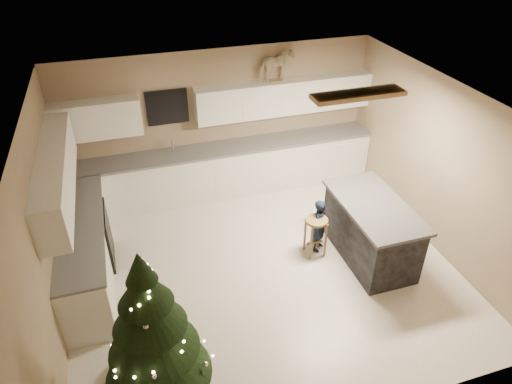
# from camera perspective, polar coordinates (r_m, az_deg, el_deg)

# --- Properties ---
(ground_plane) EXTENTS (5.50, 5.50, 0.00)m
(ground_plane) POSITION_cam_1_polar(r_m,az_deg,el_deg) (6.94, 0.88, -9.48)
(ground_plane) COLOR silver
(room_shell) EXTENTS (5.52, 5.02, 2.61)m
(room_shell) POSITION_cam_1_polar(r_m,az_deg,el_deg) (5.90, 1.23, 3.12)
(room_shell) COLOR tan
(room_shell) RESTS_ON ground_plane
(cabinetry) EXTENTS (5.50, 3.20, 2.00)m
(cabinetry) POSITION_cam_1_polar(r_m,az_deg,el_deg) (7.62, -9.49, 1.54)
(cabinetry) COLOR white
(cabinetry) RESTS_ON ground_plane
(island) EXTENTS (0.90, 1.70, 0.95)m
(island) POSITION_cam_1_polar(r_m,az_deg,el_deg) (7.08, 14.13, -4.64)
(island) COLOR black
(island) RESTS_ON ground_plane
(bar_stool) EXTENTS (0.34, 0.34, 0.65)m
(bar_stool) POSITION_cam_1_polar(r_m,az_deg,el_deg) (6.96, 7.51, -4.46)
(bar_stool) COLOR olive
(bar_stool) RESTS_ON ground_plane
(christmas_tree) EXTENTS (1.23, 1.19, 1.97)m
(christmas_tree) POSITION_cam_1_polar(r_m,az_deg,el_deg) (5.15, -12.80, -17.22)
(christmas_tree) COLOR #3F2816
(christmas_tree) RESTS_ON ground_plane
(toddler) EXTENTS (0.38, 0.38, 0.90)m
(toddler) POSITION_cam_1_polar(r_m,az_deg,el_deg) (7.07, 8.00, -4.18)
(toddler) COLOR black
(toddler) RESTS_ON ground_plane
(rocking_horse) EXTENTS (0.66, 0.44, 0.53)m
(rocking_horse) POSITION_cam_1_polar(r_m,az_deg,el_deg) (7.99, 2.56, 15.53)
(rocking_horse) COLOR olive
(rocking_horse) RESTS_ON cabinetry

